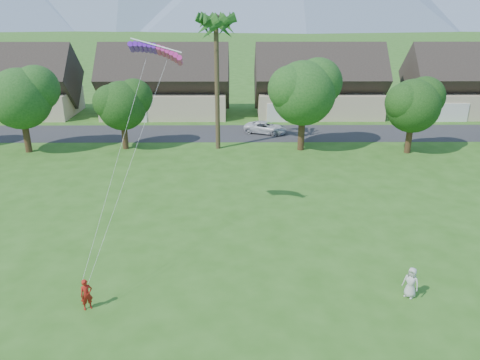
{
  "coord_description": "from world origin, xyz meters",
  "views": [
    {
      "loc": [
        -0.19,
        -15.22,
        13.53
      ],
      "look_at": [
        0.0,
        10.0,
        3.8
      ],
      "focal_mm": 35.0,
      "sensor_mm": 36.0,
      "label": 1
    }
  ],
  "objects_px": {
    "watcher": "(411,283)",
    "parafoil_kite": "(157,49)",
    "parked_car": "(265,128)",
    "kite_flyer": "(86,295)"
  },
  "relations": [
    {
      "from": "watcher",
      "to": "parafoil_kite",
      "type": "relative_size",
      "value": 0.53
    },
    {
      "from": "watcher",
      "to": "parked_car",
      "type": "relative_size",
      "value": 0.35
    },
    {
      "from": "watcher",
      "to": "parafoil_kite",
      "type": "height_order",
      "value": "parafoil_kite"
    },
    {
      "from": "kite_flyer",
      "to": "parafoil_kite",
      "type": "height_order",
      "value": "parafoil_kite"
    },
    {
      "from": "parafoil_kite",
      "to": "parked_car",
      "type": "bearing_deg",
      "value": 74.49
    },
    {
      "from": "kite_flyer",
      "to": "watcher",
      "type": "relative_size",
      "value": 0.97
    },
    {
      "from": "kite_flyer",
      "to": "parafoil_kite",
      "type": "relative_size",
      "value": 0.51
    },
    {
      "from": "parked_car",
      "to": "parafoil_kite",
      "type": "height_order",
      "value": "parafoil_kite"
    },
    {
      "from": "watcher",
      "to": "parafoil_kite",
      "type": "bearing_deg",
      "value": -169.42
    },
    {
      "from": "kite_flyer",
      "to": "parafoil_kite",
      "type": "bearing_deg",
      "value": 41.94
    }
  ]
}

